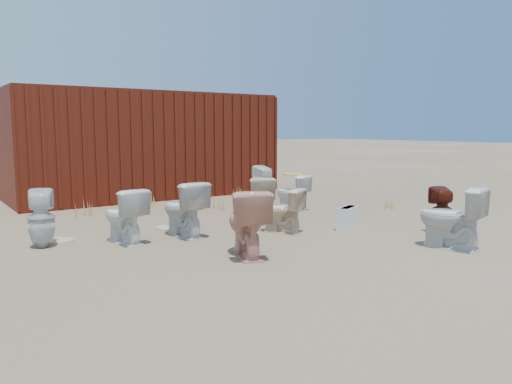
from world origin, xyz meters
TOP-DOWN VIEW (x-y plane):
  - ground at (0.00, 0.00)m, footprint 100.00×100.00m
  - shipping_container at (0.00, 5.20)m, footprint 6.00×2.40m
  - toilet_front_a at (-2.23, 0.61)m, footprint 0.53×0.81m
  - toilet_front_pink at (-1.25, -0.98)m, footprint 0.75×0.95m
  - toilet_front_c at (-1.37, 0.50)m, footprint 0.53×0.84m
  - toilet_front_maroon at (1.88, -1.58)m, footprint 0.43×0.44m
  - toilet_front_e at (1.17, -2.20)m, footprint 0.66×0.91m
  - toilet_back_a at (-3.23, 0.99)m, footprint 0.44×0.45m
  - toilet_back_beige_left at (-0.02, -0.11)m, footprint 0.64×0.77m
  - toilet_back_beige_right at (0.27, 0.82)m, footprint 0.76×0.87m
  - toilet_back_yellowlid at (1.43, 1.42)m, footprint 0.57×0.76m
  - toilet_back_e at (1.44, 2.35)m, footprint 0.40×0.41m
  - yellow_lid at (1.43, 1.42)m, footprint 0.35×0.44m
  - loose_tank at (1.01, -0.49)m, footprint 0.54×0.38m
  - loose_lid_near at (-1.29, 1.14)m, footprint 0.53×0.60m
  - loose_lid_far at (-2.98, 1.23)m, footprint 0.58×0.59m
  - weed_clump_a at (-2.09, 3.03)m, footprint 0.36×0.36m
  - weed_clump_b at (0.37, 2.32)m, footprint 0.32×0.32m
  - weed_clump_c at (1.96, 2.62)m, footprint 0.36×0.36m
  - weed_clump_d at (-0.66, 3.50)m, footprint 0.30×0.30m
  - weed_clump_e at (1.44, 3.26)m, footprint 0.34×0.34m
  - weed_clump_f at (3.20, 0.45)m, footprint 0.28×0.28m

SIDE VIEW (x-z plane):
  - ground at x=0.00m, z-range 0.00..0.00m
  - loose_lid_near at x=-1.29m, z-range 0.00..0.02m
  - loose_lid_far at x=-2.98m, z-range 0.00..0.02m
  - weed_clump_f at x=3.20m, z-range 0.00..0.21m
  - weed_clump_d at x=-0.66m, z-range 0.00..0.26m
  - weed_clump_b at x=0.37m, z-range 0.00..0.27m
  - weed_clump_e at x=1.44m, z-range 0.00..0.30m
  - weed_clump_a at x=-2.09m, z-range 0.00..0.33m
  - loose_tank at x=1.01m, z-range 0.00..0.35m
  - weed_clump_c at x=1.96m, z-range 0.00..0.36m
  - toilet_back_beige_left at x=-0.02m, z-range 0.00..0.69m
  - toilet_back_yellowlid at x=1.43m, z-range 0.00..0.69m
  - toilet_front_maroon at x=1.88m, z-range 0.00..0.71m
  - toilet_front_a at x=-2.23m, z-range 0.00..0.77m
  - toilet_back_beige_right at x=0.27m, z-range 0.00..0.78m
  - toilet_back_a at x=-3.23m, z-range 0.00..0.78m
  - toilet_back_e at x=1.44m, z-range 0.00..0.82m
  - toilet_front_c at x=-1.37m, z-range 0.00..0.82m
  - toilet_front_e at x=1.17m, z-range 0.00..0.84m
  - toilet_front_pink at x=-1.25m, z-range 0.00..0.85m
  - yellow_lid at x=1.43m, z-range 0.69..0.72m
  - shipping_container at x=0.00m, z-range 0.00..2.40m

